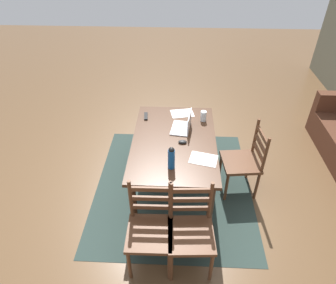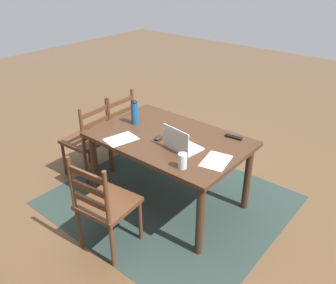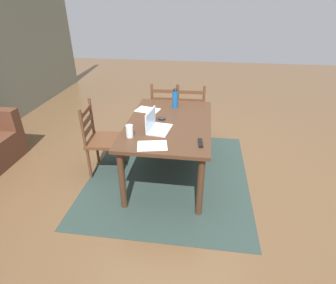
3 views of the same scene
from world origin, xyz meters
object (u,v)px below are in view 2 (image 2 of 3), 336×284
(chair_right_near, at_px, (113,128))
(tv_remote, at_px, (233,137))
(dining_table, at_px, (169,146))
(chair_far_head, at_px, (105,205))
(laptop, at_px, (180,144))
(water_bottle, at_px, (134,112))
(computer_mouse, at_px, (158,138))
(drinking_glass, at_px, (182,161))
(chair_right_far, at_px, (88,140))

(chair_right_near, xyz_separation_m, tv_remote, (-1.54, -0.19, 0.31))
(dining_table, xyz_separation_m, chair_right_near, (1.04, -0.20, -0.21))
(chair_far_head, relative_size, laptop, 2.74)
(chair_far_head, bearing_deg, chair_right_near, -45.38)
(water_bottle, relative_size, computer_mouse, 2.64)
(chair_right_near, height_order, water_bottle, water_bottle)
(chair_far_head, xyz_separation_m, chair_right_near, (1.05, -1.06, 0.00))
(laptop, distance_m, water_bottle, 0.73)
(tv_remote, bearing_deg, computer_mouse, -53.81)
(drinking_glass, relative_size, computer_mouse, 1.34)
(laptop, distance_m, computer_mouse, 0.29)
(chair_right_near, relative_size, water_bottle, 3.60)
(chair_right_near, relative_size, computer_mouse, 9.50)
(computer_mouse, bearing_deg, drinking_glass, 150.28)
(drinking_glass, bearing_deg, tv_remote, -93.88)
(dining_table, relative_size, drinking_glass, 11.25)
(laptop, xyz_separation_m, tv_remote, (-0.26, -0.51, -0.05))
(computer_mouse, height_order, tv_remote, computer_mouse)
(water_bottle, distance_m, drinking_glass, 1.00)
(laptop, bearing_deg, chair_right_far, 3.40)
(tv_remote, bearing_deg, chair_right_far, -74.93)
(chair_right_far, relative_size, chair_right_near, 1.00)
(dining_table, relative_size, water_bottle, 5.73)
(drinking_glass, height_order, computer_mouse, drinking_glass)
(chair_right_far, relative_size, water_bottle, 3.60)
(chair_right_near, distance_m, laptop, 1.36)
(tv_remote, bearing_deg, chair_far_head, -26.92)
(water_bottle, bearing_deg, computer_mouse, 164.92)
(chair_right_far, distance_m, water_bottle, 0.75)
(water_bottle, bearing_deg, tv_remote, -159.08)
(drinking_glass, relative_size, tv_remote, 0.79)
(dining_table, height_order, chair_right_far, chair_right_far)
(computer_mouse, bearing_deg, chair_far_head, 92.52)
(computer_mouse, xyz_separation_m, tv_remote, (-0.54, -0.49, -0.01))
(chair_right_far, xyz_separation_m, computer_mouse, (-0.99, -0.10, 0.32))
(chair_right_near, distance_m, computer_mouse, 1.08)
(dining_table, distance_m, chair_far_head, 0.89)
(chair_right_far, bearing_deg, computer_mouse, -174.52)
(laptop, bearing_deg, tv_remote, -117.28)
(water_bottle, distance_m, computer_mouse, 0.46)
(chair_right_near, height_order, tv_remote, chair_right_near)
(chair_far_head, height_order, laptop, laptop)
(computer_mouse, bearing_deg, tv_remote, -139.81)
(chair_right_far, xyz_separation_m, water_bottle, (-0.57, -0.21, 0.44))
(water_bottle, bearing_deg, laptop, 169.25)
(dining_table, distance_m, chair_right_near, 1.08)
(chair_far_head, xyz_separation_m, drinking_glass, (-0.44, -0.50, 0.37))
(dining_table, distance_m, drinking_glass, 0.59)
(computer_mouse, bearing_deg, laptop, 174.38)
(dining_table, relative_size, tv_remote, 8.89)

